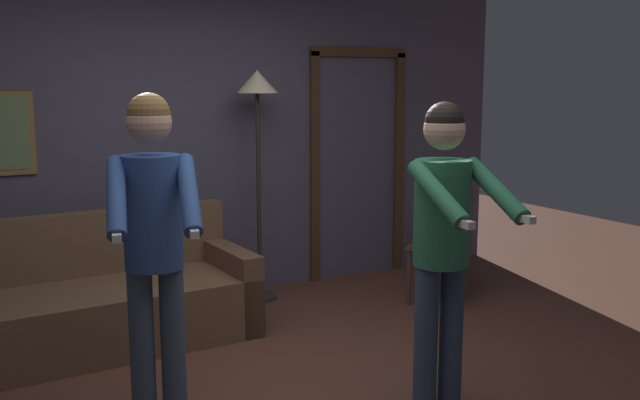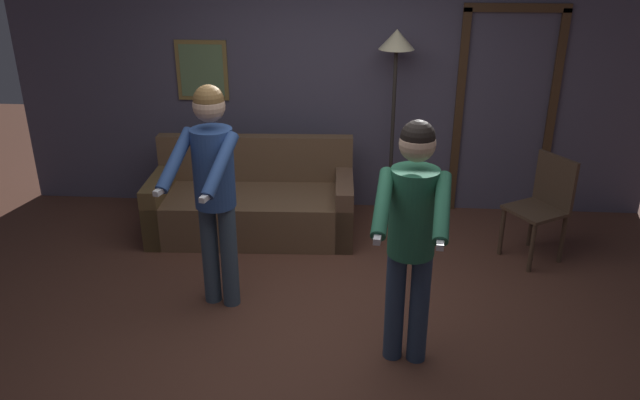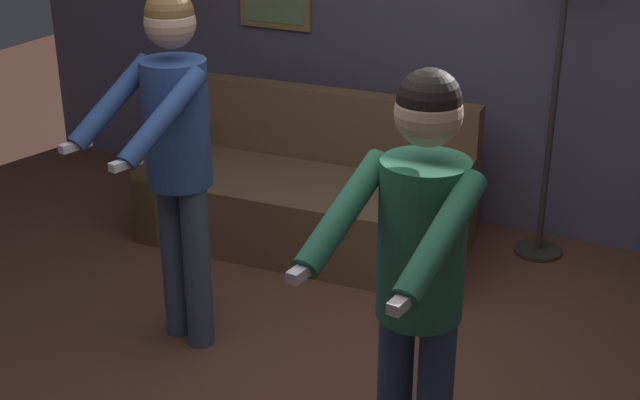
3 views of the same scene
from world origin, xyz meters
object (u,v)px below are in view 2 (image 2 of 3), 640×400
person_standing_right (412,225)px  couch (253,205)px  dining_chair_distant (544,202)px  torchiere_lamp (396,64)px  person_standing_left (213,179)px

person_standing_right → couch: bearing=125.8°
couch → dining_chair_distant: 2.64m
couch → person_standing_right: size_ratio=1.16×
torchiere_lamp → dining_chair_distant: size_ratio=2.01×
person_standing_right → dining_chair_distant: size_ratio=1.80×
person_standing_right → dining_chair_distant: bearing=51.3°
couch → person_standing_left: person_standing_left is taller
torchiere_lamp → person_standing_right: size_ratio=1.12×
couch → torchiere_lamp: 1.88m
torchiere_lamp → dining_chair_distant: bearing=-29.9°
couch → person_standing_left: (-0.04, -1.28, 0.77)m
dining_chair_distant → torchiere_lamp: bearing=150.1°
person_standing_left → dining_chair_distant: bearing=20.1°
person_standing_left → couch: bearing=88.4°
person_standing_right → dining_chair_distant: (1.26, 1.57, -0.48)m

